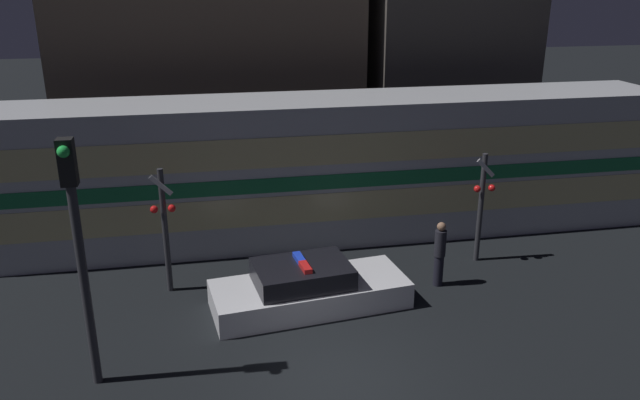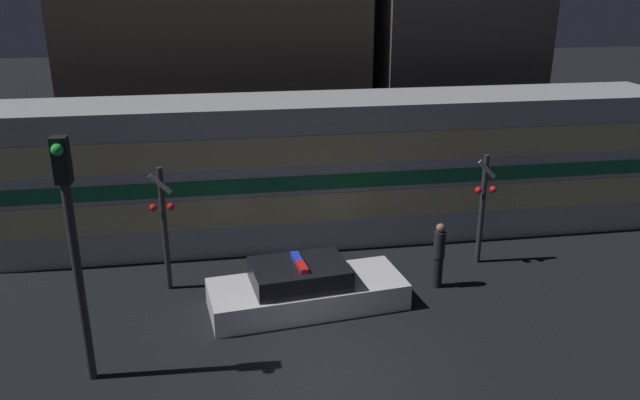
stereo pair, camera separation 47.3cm
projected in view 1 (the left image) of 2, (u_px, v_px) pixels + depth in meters
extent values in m
plane|color=black|center=(335.00, 378.00, 13.23)|extent=(120.00, 120.00, 0.00)
cube|color=#B7BABF|center=(328.00, 168.00, 20.06)|extent=(22.18, 2.94, 4.50)
cube|color=#19723F|center=(338.00, 181.00, 18.70)|extent=(21.74, 0.03, 0.45)
cube|color=beige|center=(338.00, 207.00, 18.97)|extent=(21.07, 0.02, 0.90)
cube|color=beige|center=(338.00, 150.00, 18.36)|extent=(21.07, 0.02, 0.90)
cube|color=silver|center=(310.00, 294.00, 16.05)|extent=(5.18, 2.48, 0.68)
cube|color=black|center=(302.00, 274.00, 15.79)|extent=(2.58, 1.94, 0.52)
cube|color=red|center=(305.00, 267.00, 15.42)|extent=(0.27, 0.59, 0.12)
cube|color=blue|center=(299.00, 258.00, 15.93)|extent=(0.27, 0.59, 0.12)
cylinder|color=black|center=(438.00, 270.00, 17.10)|extent=(0.27, 0.27, 0.88)
cylinder|color=black|center=(440.00, 243.00, 16.83)|extent=(0.31, 0.31, 0.74)
sphere|color=#8C664C|center=(441.00, 227.00, 16.67)|extent=(0.24, 0.24, 0.24)
cylinder|color=#2D2D33|center=(480.00, 208.00, 18.22)|extent=(0.16, 0.16, 3.31)
sphere|color=red|center=(477.00, 189.00, 17.82)|extent=(0.20, 0.20, 0.20)
sphere|color=red|center=(492.00, 188.00, 17.90)|extent=(0.20, 0.20, 0.20)
cube|color=white|center=(486.00, 168.00, 17.70)|extent=(0.58, 0.03, 0.58)
cylinder|color=#2D2D33|center=(165.00, 232.00, 16.38)|extent=(0.16, 0.16, 3.45)
sphere|color=red|center=(154.00, 209.00, 15.98)|extent=(0.20, 0.20, 0.20)
sphere|color=red|center=(172.00, 208.00, 16.06)|extent=(0.20, 0.20, 0.20)
cube|color=white|center=(161.00, 185.00, 15.85)|extent=(0.58, 0.03, 0.58)
cylinder|color=#2D2D33|center=(85.00, 289.00, 12.40)|extent=(0.19, 0.19, 4.35)
cube|color=black|center=(67.00, 162.00, 11.52)|extent=(0.30, 0.30, 0.90)
sphere|color=green|center=(63.00, 152.00, 11.25)|extent=(0.23, 0.23, 0.23)
cube|color=brown|center=(210.00, 51.00, 25.45)|extent=(11.91, 5.18, 10.37)
cube|color=#47423D|center=(437.00, 67.00, 27.63)|extent=(6.71, 6.12, 8.57)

